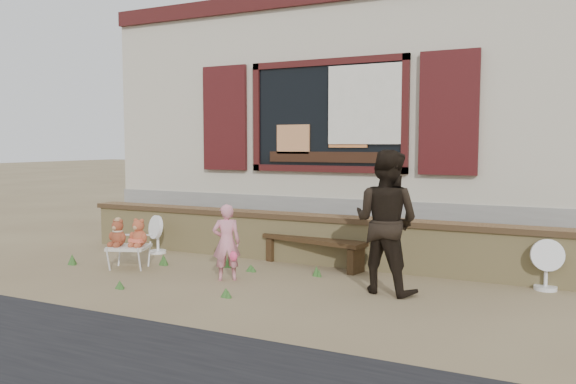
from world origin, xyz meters
The scene contains 12 objects.
ground centered at (0.00, 0.00, 0.00)m, with size 80.00×80.00×0.00m, color brown.
shopfront centered at (0.00, 4.49, 2.00)m, with size 8.04×5.13×4.00m.
brick_wall centered at (0.00, 1.00, 0.34)m, with size 7.10×0.36×0.67m.
bench centered at (0.28, 0.80, 0.28)m, with size 1.54×0.63×0.39m.
folding_chair centered at (-1.84, -0.37, 0.27)m, with size 0.60×0.57×0.30m.
teddy_bear_left centered at (-1.97, -0.42, 0.48)m, with size 0.26×0.23×0.36m, color brown, non-canonical shape.
teddy_bear_right centered at (-1.71, -0.32, 0.48)m, with size 0.27×0.23×0.37m, color #98452A, non-canonical shape.
child centered at (-0.36, -0.35, 0.46)m, with size 0.33×0.22×0.92m, color pink.
adult centered at (1.50, -0.05, 0.78)m, with size 0.76×0.59×1.57m, color black.
fan_left centered at (-2.17, 0.62, 0.29)m, with size 0.37×0.25×0.57m.
fan_right centered at (3.10, 0.80, 0.29)m, with size 0.37×0.24×0.58m.
grass_tufts centered at (-1.01, -0.17, 0.06)m, with size 3.35×1.62×0.14m.
Camera 1 is at (3.17, -5.99, 1.63)m, focal length 35.00 mm.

